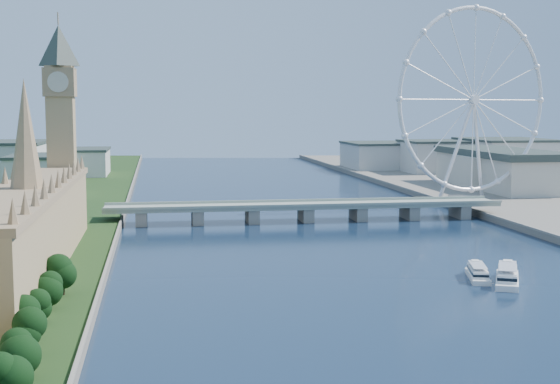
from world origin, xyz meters
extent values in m
cube|color=tan|center=(-128.00, 170.00, 17.00)|extent=(24.00, 200.00, 28.00)
cone|color=#937A59|center=(-128.00, 170.00, 53.00)|extent=(12.00, 12.00, 40.00)
cube|color=tan|center=(-128.00, 278.00, 43.00)|extent=(13.00, 13.00, 80.00)
cube|color=#937A59|center=(-128.00, 278.00, 75.00)|extent=(15.00, 15.00, 14.00)
pyramid|color=#2D3833|center=(-128.00, 278.00, 103.00)|extent=(20.02, 20.02, 20.00)
cube|color=gray|center=(0.00, 300.00, 8.50)|extent=(220.00, 22.00, 2.00)
cube|color=gray|center=(-90.00, 300.00, 3.75)|extent=(6.00, 20.00, 7.50)
cube|color=gray|center=(-60.00, 300.00, 3.75)|extent=(6.00, 20.00, 7.50)
cube|color=gray|center=(-30.00, 300.00, 3.75)|extent=(6.00, 20.00, 7.50)
cube|color=gray|center=(0.00, 300.00, 3.75)|extent=(6.00, 20.00, 7.50)
cube|color=gray|center=(30.00, 300.00, 3.75)|extent=(6.00, 20.00, 7.50)
cube|color=gray|center=(60.00, 300.00, 3.75)|extent=(6.00, 20.00, 7.50)
cube|color=gray|center=(90.00, 300.00, 3.75)|extent=(6.00, 20.00, 7.50)
torus|color=silver|center=(120.00, 355.00, 68.00)|extent=(113.60, 39.12, 118.60)
cylinder|color=silver|center=(120.00, 355.00, 68.00)|extent=(7.25, 6.61, 6.00)
cube|color=gray|center=(117.00, 365.00, 4.00)|extent=(14.00, 10.00, 2.00)
cube|color=beige|center=(-160.00, 430.00, 16.00)|extent=(40.00, 60.00, 26.00)
cube|color=beige|center=(-200.00, 520.00, 19.00)|extent=(60.00, 80.00, 32.00)
cube|color=beige|center=(-150.00, 600.00, 14.00)|extent=(50.00, 70.00, 22.00)
cube|color=beige|center=(180.00, 580.00, 17.00)|extent=(60.00, 60.00, 28.00)
cube|color=beige|center=(240.00, 560.00, 18.00)|extent=(70.00, 90.00, 30.00)
cube|color=beige|center=(140.00, 640.00, 15.00)|extent=(60.00, 80.00, 24.00)
camera|label=1|loc=(-81.59, -121.56, 61.63)|focal=50.00mm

